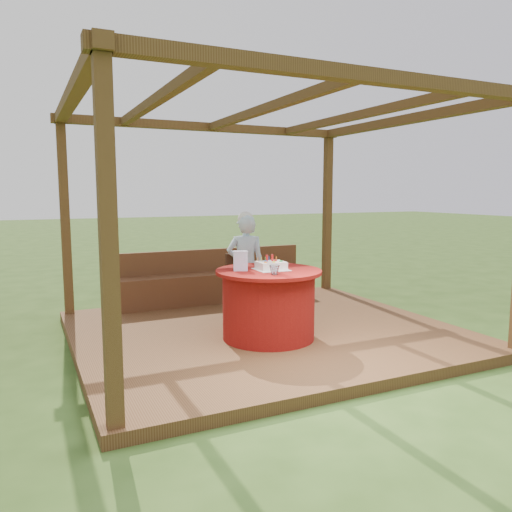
{
  "coord_description": "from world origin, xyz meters",
  "views": [
    {
      "loc": [
        -2.66,
        -5.43,
        1.81
      ],
      "look_at": [
        0.0,
        0.25,
        1.0
      ],
      "focal_mm": 35.0,
      "sensor_mm": 36.0,
      "label": 1
    }
  ],
  "objects_px": {
    "birthday_cake": "(271,265)",
    "table": "(269,304)",
    "drinking_glass": "(274,270)",
    "chair": "(243,282)",
    "elderly_woman": "(246,265)",
    "gift_bag": "(241,261)",
    "bench": "(216,284)"
  },
  "relations": [
    {
      "from": "birthday_cake",
      "to": "table",
      "type": "bearing_deg",
      "value": 166.75
    },
    {
      "from": "drinking_glass",
      "to": "chair",
      "type": "bearing_deg",
      "value": 80.38
    },
    {
      "from": "chair",
      "to": "birthday_cake",
      "type": "xyz_separation_m",
      "value": [
        -0.12,
        -1.07,
        0.38
      ]
    },
    {
      "from": "elderly_woman",
      "to": "gift_bag",
      "type": "relative_size",
      "value": 6.4
    },
    {
      "from": "drinking_glass",
      "to": "table",
      "type": "bearing_deg",
      "value": 74.43
    },
    {
      "from": "table",
      "to": "bench",
      "type": "bearing_deg",
      "value": 86.2
    },
    {
      "from": "chair",
      "to": "gift_bag",
      "type": "xyz_separation_m",
      "value": [
        -0.46,
        -0.97,
        0.44
      ]
    },
    {
      "from": "gift_bag",
      "to": "drinking_glass",
      "type": "height_order",
      "value": "gift_bag"
    },
    {
      "from": "gift_bag",
      "to": "drinking_glass",
      "type": "bearing_deg",
      "value": -40.99
    },
    {
      "from": "drinking_glass",
      "to": "elderly_woman",
      "type": "bearing_deg",
      "value": 79.56
    },
    {
      "from": "birthday_cake",
      "to": "gift_bag",
      "type": "relative_size",
      "value": 1.63
    },
    {
      "from": "birthday_cake",
      "to": "gift_bag",
      "type": "distance_m",
      "value": 0.36
    },
    {
      "from": "elderly_woman",
      "to": "drinking_glass",
      "type": "height_order",
      "value": "elderly_woman"
    },
    {
      "from": "gift_bag",
      "to": "chair",
      "type": "bearing_deg",
      "value": 85.3
    },
    {
      "from": "chair",
      "to": "table",
      "type": "bearing_deg",
      "value": -97.79
    },
    {
      "from": "elderly_woman",
      "to": "gift_bag",
      "type": "xyz_separation_m",
      "value": [
        -0.46,
        -0.9,
        0.2
      ]
    },
    {
      "from": "elderly_woman",
      "to": "gift_bag",
      "type": "bearing_deg",
      "value": -117.28
    },
    {
      "from": "bench",
      "to": "chair",
      "type": "xyz_separation_m",
      "value": [
        0.01,
        -1.04,
        0.21
      ]
    },
    {
      "from": "gift_bag",
      "to": "birthday_cake",
      "type": "bearing_deg",
      "value": 4.45
    },
    {
      "from": "elderly_woman",
      "to": "bench",
      "type": "bearing_deg",
      "value": 90.64
    },
    {
      "from": "chair",
      "to": "elderly_woman",
      "type": "distance_m",
      "value": 0.26
    },
    {
      "from": "birthday_cake",
      "to": "drinking_glass",
      "type": "bearing_deg",
      "value": -110.65
    },
    {
      "from": "elderly_woman",
      "to": "chair",
      "type": "bearing_deg",
      "value": 95.23
    },
    {
      "from": "gift_bag",
      "to": "drinking_glass",
      "type": "xyz_separation_m",
      "value": [
        0.22,
        -0.41,
        -0.06
      ]
    },
    {
      "from": "chair",
      "to": "bench",
      "type": "bearing_deg",
      "value": 90.31
    },
    {
      "from": "table",
      "to": "birthday_cake",
      "type": "xyz_separation_m",
      "value": [
        0.03,
        -0.01,
        0.45
      ]
    },
    {
      "from": "chair",
      "to": "elderly_woman",
      "type": "bearing_deg",
      "value": -84.77
    },
    {
      "from": "bench",
      "to": "birthday_cake",
      "type": "xyz_separation_m",
      "value": [
        -0.11,
        -2.11,
        0.59
      ]
    },
    {
      "from": "chair",
      "to": "birthday_cake",
      "type": "distance_m",
      "value": 1.14
    },
    {
      "from": "table",
      "to": "chair",
      "type": "distance_m",
      "value": 1.07
    },
    {
      "from": "elderly_woman",
      "to": "birthday_cake",
      "type": "distance_m",
      "value": 1.01
    },
    {
      "from": "drinking_glass",
      "to": "birthday_cake",
      "type": "bearing_deg",
      "value": 69.35
    }
  ]
}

